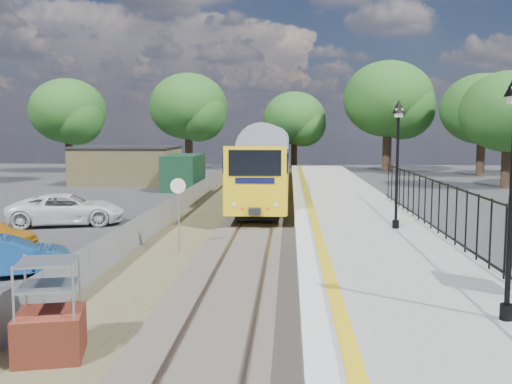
# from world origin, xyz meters

# --- Properties ---
(ground) EXTENTS (120.00, 120.00, 0.00)m
(ground) POSITION_xyz_m (0.00, 0.00, 0.00)
(ground) COLOR #2D2D30
(ground) RESTS_ON ground
(track_bed) EXTENTS (5.90, 80.00, 0.29)m
(track_bed) POSITION_xyz_m (-0.47, 9.67, 0.09)
(track_bed) COLOR #473F38
(track_bed) RESTS_ON ground
(platform) EXTENTS (5.00, 70.00, 0.90)m
(platform) POSITION_xyz_m (4.20, 8.00, 0.45)
(platform) COLOR gray
(platform) RESTS_ON ground
(platform_edge) EXTENTS (0.90, 70.00, 0.01)m
(platform_edge) POSITION_xyz_m (2.14, 8.00, 0.90)
(platform_edge) COLOR silver
(platform_edge) RESTS_ON platform
(victorian_lamp_north) EXTENTS (0.44, 0.44, 4.60)m
(victorian_lamp_north) POSITION_xyz_m (5.30, 6.00, 4.30)
(victorian_lamp_north) COLOR black
(victorian_lamp_north) RESTS_ON platform
(palisade_fence) EXTENTS (0.12, 26.00, 2.00)m
(palisade_fence) POSITION_xyz_m (6.55, 2.24, 1.84)
(palisade_fence) COLOR black
(palisade_fence) RESTS_ON platform
(wire_fence) EXTENTS (0.06, 52.00, 1.20)m
(wire_fence) POSITION_xyz_m (-4.20, 12.00, 0.60)
(wire_fence) COLOR #999EA3
(wire_fence) RESTS_ON ground
(outbuilding) EXTENTS (10.80, 10.10, 3.12)m
(outbuilding) POSITION_xyz_m (-10.91, 31.21, 1.52)
(outbuilding) COLOR #9C8A58
(outbuilding) RESTS_ON ground
(tree_line) EXTENTS (56.80, 43.80, 11.88)m
(tree_line) POSITION_xyz_m (1.40, 42.00, 6.61)
(tree_line) COLOR #332319
(tree_line) RESTS_ON ground
(train) EXTENTS (2.82, 40.83, 3.51)m
(train) POSITION_xyz_m (0.00, 30.09, 2.34)
(train) COLOR yellow
(train) RESTS_ON ground
(brick_plinth) EXTENTS (1.49, 1.49, 1.98)m
(brick_plinth) POSITION_xyz_m (-3.10, -4.19, 0.95)
(brick_plinth) COLOR #963D26
(brick_plinth) RESTS_ON ground
(speed_sign) EXTENTS (0.54, 0.14, 2.71)m
(speed_sign) POSITION_xyz_m (-2.50, 5.52, 1.83)
(speed_sign) COLOR #999EA3
(speed_sign) RESTS_ON ground
(car_blue) EXTENTS (3.92, 2.68, 1.22)m
(car_blue) POSITION_xyz_m (-7.05, 1.88, 0.61)
(car_blue) COLOR navy
(car_blue) RESTS_ON ground
(car_white) EXTENTS (5.75, 3.75, 1.47)m
(car_white) POSITION_xyz_m (-8.93, 11.35, 0.74)
(car_white) COLOR silver
(car_white) RESTS_ON ground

